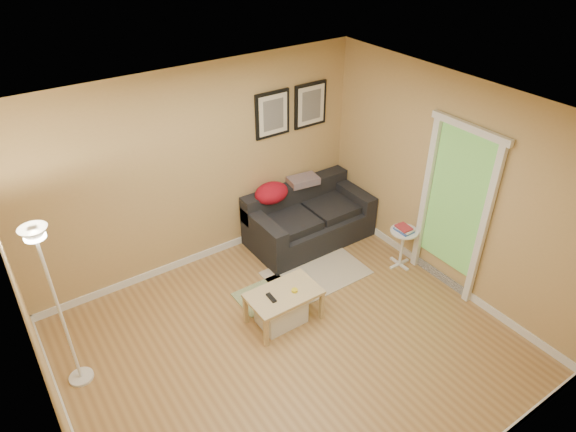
# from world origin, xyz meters

# --- Properties ---
(floor) EXTENTS (4.50, 4.50, 0.00)m
(floor) POSITION_xyz_m (0.00, 0.00, 0.00)
(floor) COLOR #A97F48
(floor) RESTS_ON ground
(ceiling) EXTENTS (4.50, 4.50, 0.00)m
(ceiling) POSITION_xyz_m (0.00, 0.00, 2.60)
(ceiling) COLOR white
(ceiling) RESTS_ON wall_back
(wall_back) EXTENTS (4.50, 0.00, 4.50)m
(wall_back) POSITION_xyz_m (0.00, 2.00, 1.30)
(wall_back) COLOR tan
(wall_back) RESTS_ON ground
(wall_front) EXTENTS (4.50, 0.00, 4.50)m
(wall_front) POSITION_xyz_m (0.00, -2.00, 1.30)
(wall_front) COLOR tan
(wall_front) RESTS_ON ground
(wall_left) EXTENTS (0.00, 4.00, 4.00)m
(wall_left) POSITION_xyz_m (-2.25, 0.00, 1.30)
(wall_left) COLOR tan
(wall_left) RESTS_ON ground
(wall_right) EXTENTS (0.00, 4.00, 4.00)m
(wall_right) POSITION_xyz_m (2.25, 0.00, 1.30)
(wall_right) COLOR tan
(wall_right) RESTS_ON ground
(baseboard_back) EXTENTS (4.50, 0.02, 0.10)m
(baseboard_back) POSITION_xyz_m (0.00, 1.99, 0.05)
(baseboard_back) COLOR white
(baseboard_back) RESTS_ON ground
(baseboard_right) EXTENTS (0.02, 4.00, 0.10)m
(baseboard_right) POSITION_xyz_m (2.24, 0.00, 0.05)
(baseboard_right) COLOR white
(baseboard_right) RESTS_ON ground
(sofa) EXTENTS (1.70, 0.90, 0.75)m
(sofa) POSITION_xyz_m (1.38, 1.53, 0.38)
(sofa) COLOR black
(sofa) RESTS_ON ground
(red_throw) EXTENTS (0.48, 0.36, 0.28)m
(red_throw) POSITION_xyz_m (0.94, 1.81, 0.77)
(red_throw) COLOR #A90F2B
(red_throw) RESTS_ON sofa
(plaid_throw) EXTENTS (0.45, 0.32, 0.10)m
(plaid_throw) POSITION_xyz_m (1.48, 1.83, 0.78)
(plaid_throw) COLOR #A1705E
(plaid_throw) RESTS_ON sofa
(framed_print_left) EXTENTS (0.50, 0.04, 0.60)m
(framed_print_left) POSITION_xyz_m (1.08, 1.98, 1.80)
(framed_print_left) COLOR black
(framed_print_left) RESTS_ON wall_back
(framed_print_right) EXTENTS (0.50, 0.04, 0.60)m
(framed_print_right) POSITION_xyz_m (1.68, 1.98, 1.80)
(framed_print_right) COLOR black
(framed_print_right) RESTS_ON wall_back
(area_rug) EXTENTS (1.25, 0.85, 0.01)m
(area_rug) POSITION_xyz_m (1.00, 0.85, 0.01)
(area_rug) COLOR beige
(area_rug) RESTS_ON ground
(green_runner) EXTENTS (0.70, 0.50, 0.01)m
(green_runner) POSITION_xyz_m (0.22, 0.87, 0.01)
(green_runner) COLOR #668C4C
(green_runner) RESTS_ON ground
(coffee_table) EXTENTS (0.84, 0.54, 0.41)m
(coffee_table) POSITION_xyz_m (0.18, 0.39, 0.20)
(coffee_table) COLOR tan
(coffee_table) RESTS_ON ground
(remote_control) EXTENTS (0.06, 0.16, 0.02)m
(remote_control) POSITION_xyz_m (0.01, 0.39, 0.42)
(remote_control) COLOR black
(remote_control) RESTS_ON coffee_table
(tape_roll) EXTENTS (0.07, 0.07, 0.03)m
(tape_roll) POSITION_xyz_m (0.29, 0.34, 0.42)
(tape_roll) COLOR yellow
(tape_roll) RESTS_ON coffee_table
(storage_bin) EXTENTS (0.53, 0.39, 0.33)m
(storage_bin) POSITION_xyz_m (0.13, 0.38, 0.16)
(storage_bin) COLOR white
(storage_bin) RESTS_ON ground
(side_table) EXTENTS (0.36, 0.36, 0.55)m
(side_table) POSITION_xyz_m (2.02, 0.37, 0.27)
(side_table) COLOR white
(side_table) RESTS_ON ground
(book_stack) EXTENTS (0.17, 0.23, 0.07)m
(book_stack) POSITION_xyz_m (2.01, 0.37, 0.58)
(book_stack) COLOR #35559F
(book_stack) RESTS_ON side_table
(floor_lamp) EXTENTS (0.24, 0.24, 1.86)m
(floor_lamp) POSITION_xyz_m (-2.00, 0.86, 0.88)
(floor_lamp) COLOR white
(floor_lamp) RESTS_ON ground
(doorway) EXTENTS (0.12, 1.01, 2.13)m
(doorway) POSITION_xyz_m (2.20, -0.15, 1.02)
(doorway) COLOR white
(doorway) RESTS_ON ground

